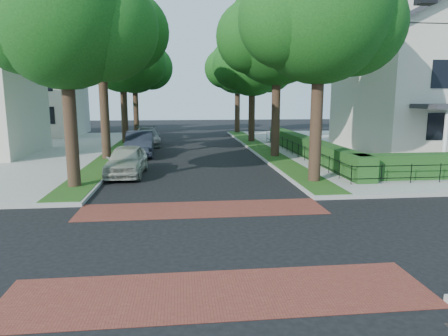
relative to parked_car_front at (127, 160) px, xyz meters
The scene contains 21 objects.
ground 10.71m from the parked_car_front, 70.31° to the right, with size 120.00×120.00×0.00m, color black.
sidewalk_ne 24.78m from the parked_car_front, 21.16° to the left, with size 30.00×30.00×0.15m, color gray.
crosswalk_far 7.79m from the parked_car_front, 62.30° to the right, with size 9.00×2.20×0.01m, color maroon.
crosswalk_near 13.76m from the parked_car_front, 74.81° to the right, with size 9.00×2.20×0.01m, color maroon.
grass_strip_ne 12.77m from the parked_car_front, 45.13° to the left, with size 1.60×29.80×0.02m, color #254914.
grass_strip_nw 9.24m from the parked_car_front, 101.26° to the left, with size 1.60×29.80×0.02m, color #254914.
tree_right_near 11.81m from the parked_car_front, 17.04° to the right, with size 7.75×6.67×10.66m.
tree_right_mid 12.79m from the parked_car_front, 29.41° to the left, with size 8.25×7.09×11.22m.
tree_right_far 17.96m from the parked_car_front, 57.00° to the left, with size 7.25×6.23×9.74m.
tree_right_back 25.76m from the parked_car_front, 68.34° to the left, with size 7.50×6.45×10.20m.
tree_left_near 7.29m from the parked_car_front, 122.44° to the right, with size 7.50×6.45×10.20m.
tree_left_mid 9.34m from the parked_car_front, 109.07° to the left, with size 8.00×6.88×11.48m.
tree_left_far 15.61m from the parked_car_front, 97.26° to the left, with size 7.00×6.02×9.86m.
tree_left_back 24.17m from the parked_car_front, 94.43° to the left, with size 7.75×6.66×10.44m.
hedge_main_road 12.33m from the parked_car_front, 23.62° to the left, with size 1.00×18.00×1.20m, color #214317.
fence_main_road 11.61m from the parked_car_front, 25.21° to the left, with size 0.06×18.00×0.90m, color black, non-canonical shape.
house_victorian 22.52m from the parked_car_front, 15.51° to the left, with size 13.00×13.05×12.48m.
house_left_far 25.31m from the parked_car_front, 118.46° to the left, with size 10.00×9.00×10.14m.
parked_car_front is the anchor object (origin of this frame).
parked_car_middle 7.03m from the parked_car_front, 90.00° to the left, with size 1.80×5.16×1.70m, color #222733.
parked_car_rear 12.94m from the parked_car_front, 90.00° to the left, with size 2.10×5.17×1.50m, color slate.
Camera 1 is at (-0.74, -10.97, 4.10)m, focal length 32.00 mm.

